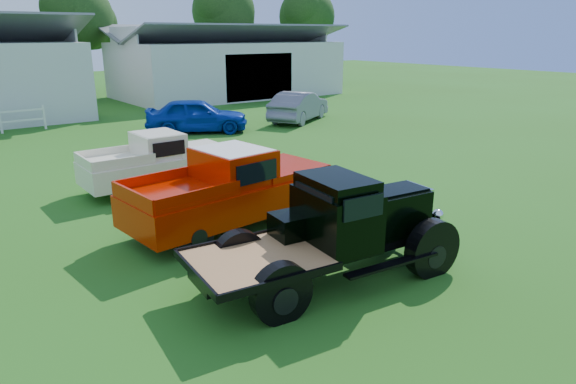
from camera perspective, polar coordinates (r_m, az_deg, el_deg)
ground at (r=11.66m, az=2.82°, el=-6.51°), size 120.00×120.00×0.00m
shed_right at (r=40.94m, az=-6.80°, el=14.23°), size 16.80×9.20×5.20m
tree_c at (r=42.82m, az=-22.09°, el=15.82°), size 5.40×5.40×9.00m
tree_d at (r=48.95m, az=-7.10°, el=17.52°), size 6.00×6.00×10.00m
tree_e at (r=51.90m, az=2.09°, el=17.33°), size 5.70×5.70×9.50m
vintage_flatbed at (r=9.97m, az=4.81°, el=-4.22°), size 5.55×2.74×2.11m
red_pickup at (r=12.85m, az=-6.41°, el=0.46°), size 5.68×2.62×2.01m
white_pickup at (r=16.57m, az=-14.40°, el=3.34°), size 4.69×1.83×1.72m
misc_car_blue at (r=25.76m, az=-10.10°, el=8.39°), size 5.22×4.13×1.66m
misc_car_grey at (r=28.69m, az=1.22°, el=9.49°), size 5.14×3.92×1.62m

